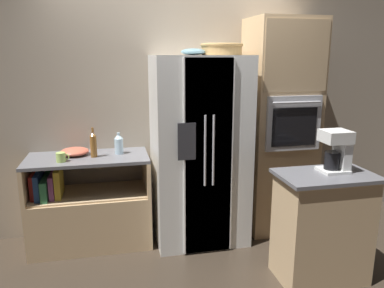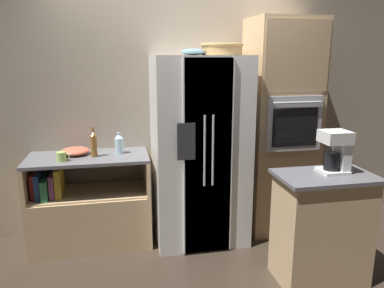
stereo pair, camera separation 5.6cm
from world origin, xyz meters
The scene contains 13 objects.
ground_plane centered at (0.00, 0.00, 0.00)m, with size 20.00×20.00×0.00m, color #382D23.
wall_back centered at (0.00, 0.48, 1.40)m, with size 12.00×0.06×2.80m.
counter_left centered at (-0.90, 0.16, 0.33)m, with size 1.13×0.56×0.89m.
refrigerator centered at (0.18, 0.08, 0.91)m, with size 0.89×0.75×1.82m.
wall_oven centered at (1.05, 0.15, 1.09)m, with size 0.67×0.64×2.18m.
island_counter centered at (0.99, -0.85, 0.46)m, with size 0.76×0.48×0.91m.
wicker_basket centered at (0.38, 0.04, 1.88)m, with size 0.39×0.39×0.11m.
fruit_bowl centered at (0.11, 0.02, 1.85)m, with size 0.23×0.23×0.06m.
bottle_tall centered at (-0.59, 0.21, 0.99)m, with size 0.08×0.08×0.21m.
bottle_short centered at (-0.82, 0.14, 1.01)m, with size 0.06×0.06×0.28m.
mug centered at (-1.10, 0.04, 0.93)m, with size 0.12×0.08×0.09m.
mixing_bowl centered at (-1.00, 0.25, 0.93)m, with size 0.27×0.27×0.07m.
coffee_maker centered at (1.10, -0.81, 1.10)m, with size 0.21×0.20×0.34m.
Camera 2 is at (-0.60, -3.38, 1.82)m, focal length 35.00 mm.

